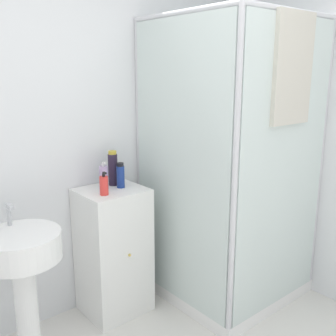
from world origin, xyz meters
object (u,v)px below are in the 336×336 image
object	(u,v)px
soap_dispenser	(104,185)
lotion_bottle_white	(104,177)
sink	(23,266)
shampoo_bottle_blue	(121,176)
shampoo_bottle_tall_black	(113,168)

from	to	relation	value
soap_dispenser	lotion_bottle_white	size ratio (longest dim) A/B	0.81
sink	shampoo_bottle_blue	xyz separation A→B (m)	(0.77, 0.18, 0.35)
sink	shampoo_bottle_tall_black	bearing A→B (deg)	19.41
soap_dispenser	shampoo_bottle_blue	world-z (taller)	shampoo_bottle_blue
lotion_bottle_white	soap_dispenser	bearing A→B (deg)	-120.35
shampoo_bottle_tall_black	shampoo_bottle_blue	world-z (taller)	shampoo_bottle_tall_black
shampoo_bottle_tall_black	soap_dispenser	bearing A→B (deg)	-136.95
soap_dispenser	lotion_bottle_white	world-z (taller)	lotion_bottle_white
sink	soap_dispenser	xyz separation A→B (m)	(0.60, 0.11, 0.33)
shampoo_bottle_tall_black	lotion_bottle_white	xyz separation A→B (m)	(-0.10, -0.04, -0.04)
soap_dispenser	shampoo_bottle_tall_black	xyz separation A→B (m)	(0.17, 0.16, 0.06)
soap_dispenser	shampoo_bottle_tall_black	bearing A→B (deg)	43.05
shampoo_bottle_blue	lotion_bottle_white	bearing A→B (deg)	157.81
sink	shampoo_bottle_blue	distance (m)	0.87
shampoo_bottle_blue	lotion_bottle_white	world-z (taller)	lotion_bottle_white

